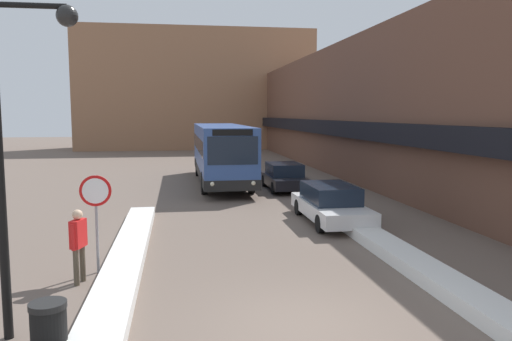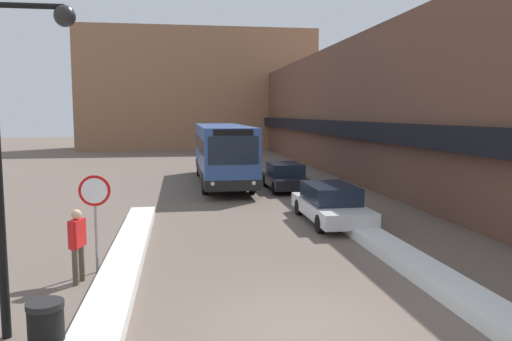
{
  "view_description": "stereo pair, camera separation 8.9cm",
  "coord_description": "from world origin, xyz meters",
  "px_view_note": "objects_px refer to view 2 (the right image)",
  "views": [
    {
      "loc": [
        -2.23,
        -8.58,
        3.91
      ],
      "look_at": [
        0.48,
        8.63,
        1.93
      ],
      "focal_mm": 35.0,
      "sensor_mm": 36.0,
      "label": 1
    },
    {
      "loc": [
        -2.14,
        -8.6,
        3.91
      ],
      "look_at": [
        0.48,
        8.63,
        1.93
      ],
      "focal_mm": 35.0,
      "sensor_mm": 36.0,
      "label": 2
    }
  ],
  "objects_px": {
    "parked_car_front": "(331,203)",
    "pedestrian": "(77,239)",
    "city_bus": "(222,152)",
    "stop_sign": "(95,202)",
    "parked_car_back": "(285,177)",
    "street_lamp": "(14,129)",
    "trash_bin": "(46,330)"
  },
  "relations": [
    {
      "from": "pedestrian",
      "to": "street_lamp",
      "type": "bearing_deg",
      "value": -171.2
    },
    {
      "from": "parked_car_back",
      "to": "street_lamp",
      "type": "distance_m",
      "value": 18.24
    },
    {
      "from": "pedestrian",
      "to": "stop_sign",
      "type": "bearing_deg",
      "value": -5.25
    },
    {
      "from": "pedestrian",
      "to": "trash_bin",
      "type": "relative_size",
      "value": 1.83
    },
    {
      "from": "city_bus",
      "to": "pedestrian",
      "type": "distance_m",
      "value": 16.81
    },
    {
      "from": "stop_sign",
      "to": "parked_car_front",
      "type": "bearing_deg",
      "value": 32.28
    },
    {
      "from": "trash_bin",
      "to": "pedestrian",
      "type": "bearing_deg",
      "value": 93.34
    },
    {
      "from": "stop_sign",
      "to": "street_lamp",
      "type": "relative_size",
      "value": 0.42
    },
    {
      "from": "street_lamp",
      "to": "pedestrian",
      "type": "distance_m",
      "value": 3.83
    },
    {
      "from": "city_bus",
      "to": "parked_car_back",
      "type": "distance_m",
      "value": 4.29
    },
    {
      "from": "parked_car_back",
      "to": "stop_sign",
      "type": "xyz_separation_m",
      "value": [
        -7.43,
        -12.55,
        1.08
      ]
    },
    {
      "from": "city_bus",
      "to": "stop_sign",
      "type": "xyz_separation_m",
      "value": [
        -4.4,
        -15.39,
        -0.02
      ]
    },
    {
      "from": "stop_sign",
      "to": "street_lamp",
      "type": "xyz_separation_m",
      "value": [
        -0.69,
        -3.51,
        1.89
      ]
    },
    {
      "from": "city_bus",
      "to": "stop_sign",
      "type": "relative_size",
      "value": 4.97
    },
    {
      "from": "parked_car_front",
      "to": "pedestrian",
      "type": "bearing_deg",
      "value": -144.9
    },
    {
      "from": "trash_bin",
      "to": "stop_sign",
      "type": "bearing_deg",
      "value": 88.93
    },
    {
      "from": "parked_car_back",
      "to": "trash_bin",
      "type": "distance_m",
      "value": 18.57
    },
    {
      "from": "city_bus",
      "to": "trash_bin",
      "type": "xyz_separation_m",
      "value": [
        -4.48,
        -19.82,
        -1.31
      ]
    },
    {
      "from": "parked_car_front",
      "to": "parked_car_back",
      "type": "relative_size",
      "value": 1.11
    },
    {
      "from": "pedestrian",
      "to": "trash_bin",
      "type": "distance_m",
      "value": 3.75
    },
    {
      "from": "parked_car_back",
      "to": "parked_car_front",
      "type": "bearing_deg",
      "value": -90.0
    },
    {
      "from": "city_bus",
      "to": "parked_car_front",
      "type": "distance_m",
      "value": 11.17
    },
    {
      "from": "city_bus",
      "to": "parked_car_front",
      "type": "height_order",
      "value": "city_bus"
    },
    {
      "from": "parked_car_back",
      "to": "trash_bin",
      "type": "xyz_separation_m",
      "value": [
        -7.51,
        -16.98,
        -0.21
      ]
    },
    {
      "from": "parked_car_front",
      "to": "pedestrian",
      "type": "distance_m",
      "value": 9.45
    },
    {
      "from": "street_lamp",
      "to": "stop_sign",
      "type": "bearing_deg",
      "value": 78.95
    },
    {
      "from": "street_lamp",
      "to": "trash_bin",
      "type": "bearing_deg",
      "value": -56.77
    },
    {
      "from": "city_bus",
      "to": "parked_car_front",
      "type": "bearing_deg",
      "value": -74.21
    },
    {
      "from": "parked_car_front",
      "to": "stop_sign",
      "type": "relative_size",
      "value": 1.97
    },
    {
      "from": "parked_car_back",
      "to": "stop_sign",
      "type": "bearing_deg",
      "value": -120.61
    },
    {
      "from": "city_bus",
      "to": "stop_sign",
      "type": "height_order",
      "value": "city_bus"
    },
    {
      "from": "parked_car_front",
      "to": "street_lamp",
      "type": "height_order",
      "value": "street_lamp"
    }
  ]
}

